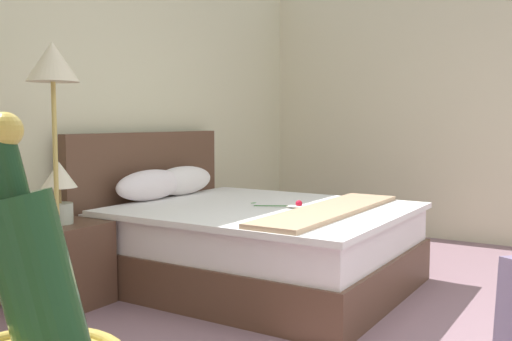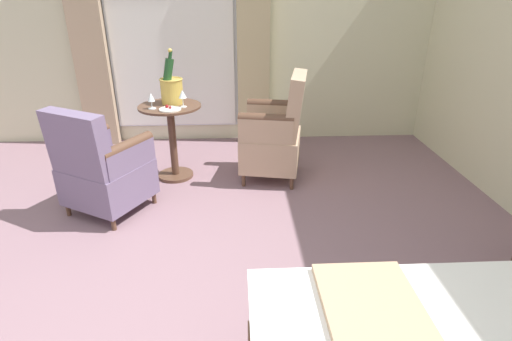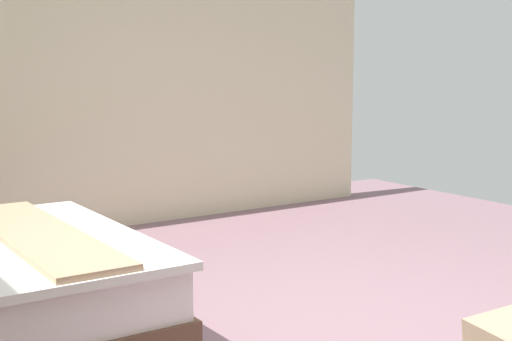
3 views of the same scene
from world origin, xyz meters
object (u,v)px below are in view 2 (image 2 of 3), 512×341
object	(u,v)px
champagne_bucket	(171,87)
snack_plate	(170,109)
wine_glass_near_bucket	(151,98)
armchair_facing_bed	(102,169)
wine_glass_near_edge	(182,95)
side_table_round	(172,134)
armchair_by_window	(276,135)

from	to	relation	value
champagne_bucket	snack_plate	bearing A→B (deg)	1.86
wine_glass_near_bucket	armchair_facing_bed	world-z (taller)	armchair_facing_bed
champagne_bucket	wine_glass_near_bucket	world-z (taller)	champagne_bucket
wine_glass_near_edge	armchair_facing_bed	world-z (taller)	armchair_facing_bed
champagne_bucket	wine_glass_near_bucket	xyz separation A→B (m)	(0.17, -0.15, -0.05)
side_table_round	armchair_by_window	world-z (taller)	armchair_by_window
wine_glass_near_edge	armchair_by_window	bearing A→B (deg)	91.21
wine_glass_near_edge	champagne_bucket	bearing A→B (deg)	-139.26
wine_glass_near_bucket	armchair_facing_bed	distance (m)	0.77
wine_glass_near_edge	armchair_facing_bed	bearing A→B (deg)	-45.25
side_table_round	champagne_bucket	size ratio (longest dim) A/B	1.45
wine_glass_near_edge	armchair_by_window	distance (m)	0.93
side_table_round	champagne_bucket	bearing A→B (deg)	163.97
armchair_by_window	armchair_facing_bed	world-z (taller)	armchair_by_window
side_table_round	wine_glass_near_bucket	distance (m)	0.41
wine_glass_near_bucket	armchair_by_window	size ratio (longest dim) A/B	0.14
champagne_bucket	wine_glass_near_edge	xyz separation A→B (m)	(0.13, 0.11, -0.04)
champagne_bucket	armchair_by_window	distance (m)	1.06
side_table_round	wine_glass_near_edge	distance (m)	0.42
champagne_bucket	snack_plate	size ratio (longest dim) A/B	2.56
armchair_by_window	armchair_facing_bed	bearing A→B (deg)	-67.07
wine_glass_near_edge	wine_glass_near_bucket	bearing A→B (deg)	-81.00
wine_glass_near_bucket	snack_plate	size ratio (longest dim) A/B	0.73
wine_glass_near_edge	armchair_facing_bed	xyz separation A→B (m)	(0.59, -0.60, -0.44)
wine_glass_near_bucket	armchair_by_window	world-z (taller)	armchair_by_window
wine_glass_near_edge	snack_plate	bearing A→B (deg)	-51.03
wine_glass_near_bucket	champagne_bucket	bearing A→B (deg)	138.49
wine_glass_near_edge	snack_plate	world-z (taller)	wine_glass_near_edge
snack_plate	armchair_facing_bed	size ratio (longest dim) A/B	0.21
wine_glass_near_edge	snack_plate	distance (m)	0.17
wine_glass_near_bucket	side_table_round	bearing A→B (deg)	128.65
champagne_bucket	armchair_facing_bed	distance (m)	0.99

